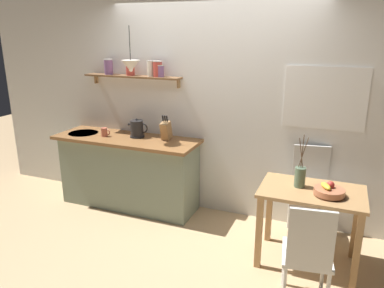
{
  "coord_description": "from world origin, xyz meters",
  "views": [
    {
      "loc": [
        1.4,
        -3.46,
        2.16
      ],
      "look_at": [
        -0.1,
        0.25,
        0.95
      ],
      "focal_mm": 34.55,
      "sensor_mm": 36.0,
      "label": 1
    }
  ],
  "objects": [
    {
      "name": "dining_chair_far",
      "position": [
        1.2,
        0.43,
        0.54
      ],
      "size": [
        0.5,
        0.5,
        1.0
      ],
      "color": "silver",
      "rests_on": "ground_plane"
    },
    {
      "name": "knife_block",
      "position": [
        -0.49,
        0.38,
        1.04
      ],
      "size": [
        0.1,
        0.17,
        0.31
      ],
      "color": "tan",
      "rests_on": "kitchen_counter"
    },
    {
      "name": "kitchen_counter",
      "position": [
        -1.0,
        0.32,
        0.47
      ],
      "size": [
        1.83,
        0.63,
        0.92
      ],
      "color": "gray",
      "rests_on": "ground_plane"
    },
    {
      "name": "back_wall",
      "position": [
        0.21,
        0.65,
        1.35
      ],
      "size": [
        6.8,
        0.11,
        2.7
      ],
      "color": "white",
      "rests_on": "ground_plane"
    },
    {
      "name": "coffee_mug_by_sink",
      "position": [
        -1.28,
        0.25,
        0.97
      ],
      "size": [
        0.12,
        0.08,
        0.11
      ],
      "color": "#C6664C",
      "rests_on": "kitchen_counter"
    },
    {
      "name": "twig_vase",
      "position": [
        1.13,
        -0.09,
        0.86
      ],
      "size": [
        0.1,
        0.1,
        0.51
      ],
      "color": "#567056",
      "rests_on": "dining_table"
    },
    {
      "name": "electric_kettle",
      "position": [
        -0.88,
        0.37,
        1.02
      ],
      "size": [
        0.27,
        0.18,
        0.23
      ],
      "color": "black",
      "rests_on": "kitchen_counter"
    },
    {
      "name": "dining_table",
      "position": [
        1.26,
        -0.12,
        0.62
      ],
      "size": [
        0.94,
        0.62,
        0.76
      ],
      "color": "tan",
      "rests_on": "ground_plane"
    },
    {
      "name": "dining_chair_near",
      "position": [
        1.3,
        -0.8,
        0.52
      ],
      "size": [
        0.44,
        0.47,
        0.94
      ],
      "color": "white",
      "rests_on": "ground_plane"
    },
    {
      "name": "fruit_bowl",
      "position": [
        1.4,
        -0.19,
        0.81
      ],
      "size": [
        0.27,
        0.27,
        0.13
      ],
      "color": "#BC704C",
      "rests_on": "dining_table"
    },
    {
      "name": "pendant_lamp",
      "position": [
        -0.83,
        0.22,
        1.8
      ],
      "size": [
        0.21,
        0.21,
        0.5
      ],
      "color": "black"
    },
    {
      "name": "wall_shelf",
      "position": [
        -0.94,
        0.49,
        1.71
      ],
      "size": [
        1.28,
        0.2,
        0.32
      ],
      "color": "brown"
    },
    {
      "name": "ground_plane",
      "position": [
        0.0,
        0.0,
        0.0
      ],
      "size": [
        14.0,
        14.0,
        0.0
      ],
      "primitive_type": "plane",
      "color": "tan"
    }
  ]
}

